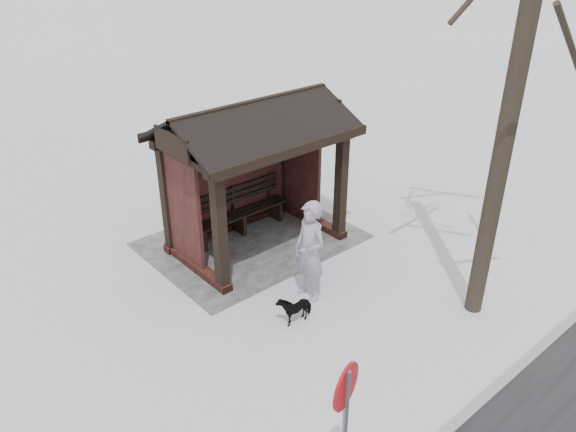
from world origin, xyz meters
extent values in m
plane|color=silver|center=(0.00, 0.00, 0.00)|extent=(120.00, 120.00, 0.00)
cube|color=gray|center=(0.00, 5.50, 0.01)|extent=(120.00, 0.15, 0.06)
cube|color=gray|center=(0.00, -0.20, 0.01)|extent=(4.20, 3.20, 0.02)
cube|color=#351413|center=(0.00, -0.90, 0.08)|extent=(3.30, 0.22, 0.16)
cube|color=#351413|center=(-1.50, 0.00, 0.08)|extent=(0.22, 2.10, 0.16)
cube|color=#351413|center=(1.50, 0.00, 0.08)|extent=(0.22, 2.10, 0.16)
cube|color=black|center=(-1.50, 0.90, 1.15)|extent=(0.20, 0.20, 2.30)
cube|color=black|center=(1.50, 0.90, 1.15)|extent=(0.20, 0.20, 2.30)
cube|color=black|center=(-1.50, -0.90, 1.15)|extent=(0.20, 0.20, 2.30)
cube|color=black|center=(1.50, -0.90, 1.15)|extent=(0.20, 0.20, 2.30)
cube|color=black|center=(0.00, -0.90, 1.23)|extent=(2.80, 0.08, 2.14)
cube|color=black|center=(-1.50, -0.31, 1.23)|extent=(0.08, 1.17, 2.14)
cube|color=black|center=(1.50, -0.31, 1.23)|extent=(0.08, 1.17, 2.14)
cube|color=black|center=(0.00, 0.90, 2.36)|extent=(3.40, 0.20, 0.18)
cube|color=black|center=(0.00, -0.90, 2.36)|extent=(3.40, 0.20, 0.18)
cylinder|color=black|center=(-1.50, 4.20, 4.28)|extent=(0.29, 0.29, 8.55)
imported|color=#A092AB|center=(0.44, 2.07, 0.94)|extent=(0.50, 0.72, 1.89)
imported|color=black|center=(1.08, 2.40, 0.26)|extent=(0.63, 0.32, 0.52)
cylinder|color=red|center=(2.94, 5.28, 1.83)|extent=(0.52, 0.19, 0.53)
cylinder|color=white|center=(2.94, 5.26, 1.83)|extent=(0.40, 0.15, 0.41)
camera|label=1|loc=(6.15, 8.09, 6.02)|focal=35.00mm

